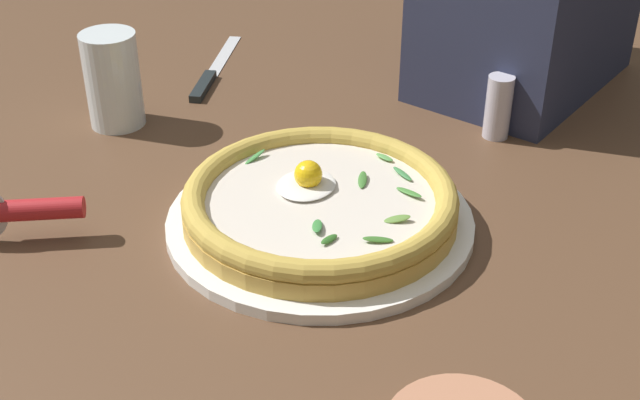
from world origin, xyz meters
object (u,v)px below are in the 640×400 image
Objects in this scene: pizza_cutter at (21,210)px; drinking_glass at (114,86)px; pizza at (320,201)px; pepper_shaker at (498,107)px; table_knife at (210,75)px.

pizza_cutter is 0.26m from drinking_glass.
pepper_shaker is at bearing -18.73° from pizza.
drinking_glass reaches higher than table_knife.
table_knife is 1.94× the size of drinking_glass.
drinking_glass is at bearing 172.88° from table_knife.
pizza is 0.30m from pepper_shaker.
pizza_cutter is at bearing -170.97° from table_knife.
pepper_shaker reaches higher than table_knife.
pizza is 0.41m from table_knife.
drinking_glass is 1.51× the size of pepper_shaker.
table_knife is at bearing 93.18° from pepper_shaker.
pizza_cutter is 0.56m from pepper_shaker.
drinking_glass reaches higher than pizza.
pizza_cutter is at bearing 123.23° from pizza.
pepper_shaker is (0.28, -0.09, 0.01)m from pizza.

